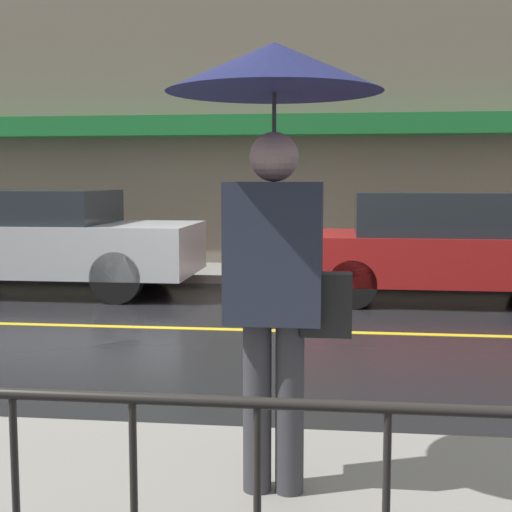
% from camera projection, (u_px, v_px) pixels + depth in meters
% --- Properties ---
extents(ground_plane, '(80.00, 80.00, 0.00)m').
position_uv_depth(ground_plane, '(201.00, 329.00, 7.92)').
color(ground_plane, black).
extents(sidewalk_far, '(28.00, 1.73, 0.13)m').
position_uv_depth(sidewalk_far, '(250.00, 273.00, 12.16)').
color(sidewalk_far, gray).
rests_on(sidewalk_far, ground_plane).
extents(lane_marking, '(25.20, 0.12, 0.01)m').
position_uv_depth(lane_marking, '(201.00, 329.00, 7.92)').
color(lane_marking, gold).
rests_on(lane_marking, ground_plane).
extents(building_storefront, '(28.00, 0.85, 6.35)m').
position_uv_depth(building_storefront, '(257.00, 97.00, 12.81)').
color(building_storefront, '#706656').
rests_on(building_storefront, ground_plane).
extents(pedestrian, '(1.01, 1.01, 2.15)m').
position_uv_depth(pedestrian, '(275.00, 150.00, 3.32)').
color(pedestrian, '#333338').
rests_on(pedestrian, sidewalk_near).
extents(car_silver, '(4.62, 1.86, 1.50)m').
position_uv_depth(car_silver, '(37.00, 239.00, 10.46)').
color(car_silver, '#B2B5BA').
rests_on(car_silver, ground_plane).
extents(car_red, '(4.21, 1.85, 1.48)m').
position_uv_depth(car_red, '(444.00, 246.00, 9.76)').
color(car_red, maroon).
rests_on(car_red, ground_plane).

